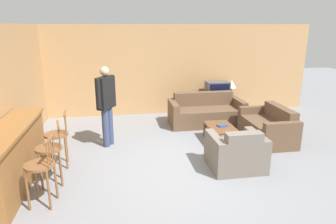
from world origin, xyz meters
TOP-DOWN VIEW (x-y plane):
  - ground_plane at (0.00, 0.00)m, footprint 24.00×24.00m
  - wall_back at (0.00, 3.67)m, footprint 9.40×0.08m
  - wall_left at (-3.19, 1.33)m, footprint 0.08×8.67m
  - bar_counter at (-2.86, -0.22)m, footprint 0.55×2.35m
  - bar_chair_near at (-2.27, -0.85)m, footprint 0.48×0.48m
  - bar_chair_mid at (-2.27, -0.24)m, footprint 0.51×0.51m
  - bar_chair_far at (-2.27, 0.42)m, footprint 0.48×0.48m
  - couch_far at (1.15, 2.41)m, footprint 1.94×0.89m
  - armchair_near at (0.97, -0.20)m, footprint 0.96×0.85m
  - loveseat_right at (2.24, 1.03)m, footprint 0.82×1.47m
  - coffee_table at (1.12, 1.09)m, footprint 0.57×0.92m
  - tv_unit at (1.74, 3.27)m, footprint 1.18×0.53m
  - tv at (1.74, 3.27)m, footprint 0.66×0.43m
  - book_on_table at (1.15, 1.10)m, footprint 0.25×0.20m
  - table_lamp at (2.18, 3.27)m, footprint 0.28×0.28m
  - person_by_window at (-1.39, 1.33)m, footprint 0.41×0.54m

SIDE VIEW (x-z plane):
  - ground_plane at x=0.00m, z-range 0.00..0.00m
  - tv_unit at x=1.74m, z-range 0.00..0.51m
  - loveseat_right at x=2.24m, z-range -0.10..0.69m
  - couch_far at x=1.15m, z-range -0.11..0.71m
  - armchair_near at x=0.97m, z-range -0.10..0.70m
  - coffee_table at x=1.12m, z-range 0.13..0.51m
  - book_on_table at x=1.15m, z-range 0.38..0.41m
  - bar_counter at x=-2.86m, z-range 0.00..1.03m
  - bar_chair_near at x=-2.27m, z-range 0.05..1.10m
  - bar_chair_mid at x=-2.27m, z-range 0.05..1.10m
  - bar_chair_far at x=-2.27m, z-range 0.05..1.10m
  - tv at x=1.74m, z-range 0.51..0.99m
  - table_lamp at x=2.18m, z-range 0.63..1.14m
  - person_by_window at x=-1.39m, z-range 0.11..1.86m
  - wall_back at x=0.00m, z-range 0.00..2.60m
  - wall_left at x=-3.19m, z-range 0.00..2.60m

